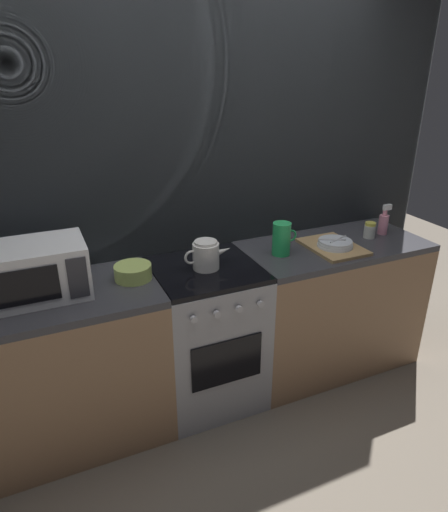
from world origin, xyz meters
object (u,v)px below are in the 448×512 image
object	(u,v)px
microwave	(38,270)
pitcher	(282,239)
mixing_bowl	(133,272)
stove_unit	(207,334)
dish_pile	(334,245)
kettle	(206,255)
spice_jar	(370,230)
spray_bottle	(384,222)

from	to	relation	value
microwave	pitcher	world-z (taller)	microwave
mixing_bowl	stove_unit	bearing A→B (deg)	-3.30
dish_pile	stove_unit	bearing A→B (deg)	175.40
microwave	kettle	distance (m)	0.87
microwave	kettle	xyz separation A→B (m)	(0.87, -0.04, -0.05)
pitcher	spice_jar	size ratio (longest dim) A/B	1.90
dish_pile	spray_bottle	distance (m)	0.48
microwave	spice_jar	bearing A→B (deg)	-1.01
spray_bottle	kettle	bearing A→B (deg)	-178.56
stove_unit	microwave	size ratio (longest dim) A/B	1.96
microwave	dish_pile	distance (m)	1.71
spice_jar	spray_bottle	distance (m)	0.14
spice_jar	stove_unit	bearing A→B (deg)	179.87
stove_unit	mixing_bowl	world-z (taller)	mixing_bowl
pitcher	stove_unit	bearing A→B (deg)	179.26
kettle	dish_pile	world-z (taller)	kettle
microwave	spray_bottle	bearing A→B (deg)	-0.31
stove_unit	kettle	distance (m)	0.53
microwave	kettle	bearing A→B (deg)	-2.94
kettle	pitcher	size ratio (longest dim) A/B	1.42
microwave	dish_pile	size ratio (longest dim) A/B	1.15
microwave	spice_jar	world-z (taller)	microwave
stove_unit	pitcher	xyz separation A→B (m)	(0.49, -0.01, 0.55)
spice_jar	kettle	bearing A→B (deg)	-179.59
mixing_bowl	pitcher	size ratio (longest dim) A/B	1.00
stove_unit	spray_bottle	xyz separation A→B (m)	(1.31, 0.02, 0.53)
kettle	mixing_bowl	world-z (taller)	kettle
microwave	mixing_bowl	world-z (taller)	microwave
mixing_bowl	spray_bottle	bearing A→B (deg)	-0.06
dish_pile	microwave	bearing A→B (deg)	176.61
spice_jar	spray_bottle	size ratio (longest dim) A/B	0.52
stove_unit	spray_bottle	bearing A→B (deg)	0.95
stove_unit	microwave	distance (m)	1.05
dish_pile	spice_jar	xyz separation A→B (m)	(0.34, 0.06, 0.03)
stove_unit	mixing_bowl	size ratio (longest dim) A/B	4.50
dish_pile	spice_jar	bearing A→B (deg)	10.87
stove_unit	dish_pile	bearing A→B (deg)	-4.60
stove_unit	kettle	world-z (taller)	kettle
stove_unit	spray_bottle	distance (m)	1.41
mixing_bowl	spray_bottle	xyz separation A→B (m)	(1.72, -0.00, 0.04)
stove_unit	spice_jar	xyz separation A→B (m)	(1.18, -0.00, 0.50)
kettle	pitcher	bearing A→B (deg)	0.55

